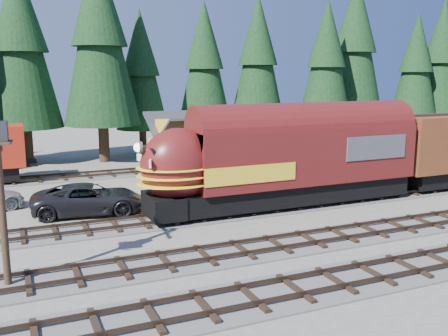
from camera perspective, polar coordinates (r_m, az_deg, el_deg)
name	(u,v)px	position (r m, az deg, el deg)	size (l,w,h in m)	color
ground	(328,225)	(27.31, 11.77, -6.35)	(120.00, 120.00, 0.00)	#6B665B
track_siding	(416,191)	(36.55, 21.05, -2.43)	(68.00, 3.20, 0.33)	#4C4947
track_spur	(86,176)	(40.35, -15.54, -0.92)	(32.00, 3.20, 0.33)	#4C4947
depot	(243,145)	(35.55, 2.18, 2.69)	(12.80, 7.00, 5.30)	yellow
conifer_backdrop	(226,51)	(49.63, 0.20, 13.18)	(79.66, 22.89, 16.67)	black
locomotive	(278,163)	(29.51, 6.16, 0.57)	(17.47, 3.47, 4.75)	black
pickup_truck_a	(89,199)	(29.56, -15.15, -3.42)	(2.92, 6.32, 1.76)	black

